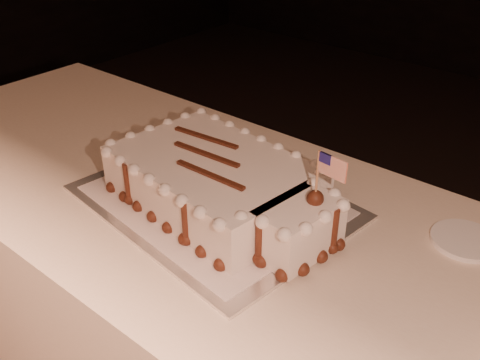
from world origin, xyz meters
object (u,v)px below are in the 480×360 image
Objects in this scene: banquet_table at (251,338)px; side_plate at (465,240)px; cake_board at (214,202)px; sheet_cake at (222,185)px.

side_plate is at bearing 29.30° from banquet_table.
cake_board is 0.07m from sheet_cake.
cake_board is 4.26× the size of side_plate.
sheet_cake reaches higher than side_plate.
side_plate is at bearing 25.71° from sheet_cake.
cake_board is 1.02× the size of sheet_cake.
side_plate is at bearing 30.88° from cake_board.
side_plate reaches higher than banquet_table.
sheet_cake is at bearing 0.41° from cake_board.
banquet_table is 0.59m from side_plate.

